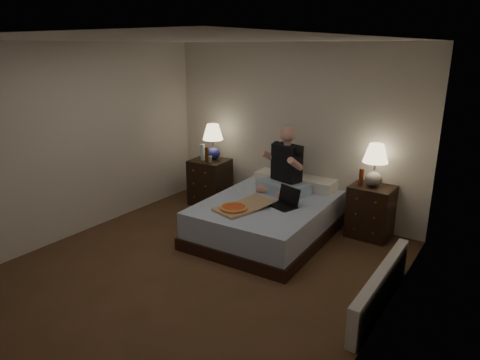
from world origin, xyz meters
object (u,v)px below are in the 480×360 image
Objects in this scene: soda_can at (210,159)px; radiator at (381,288)px; bed at (268,218)px; beer_bottle_left at (207,154)px; beer_bottle_right at (361,177)px; water_bottle at (203,152)px; lamp_left at (213,142)px; nightstand_left at (210,182)px; nightstand_right at (371,211)px; laptop at (282,198)px; pizza_box at (234,209)px; lamp_right at (375,165)px; person at (284,160)px.

soda_can reaches higher than radiator.
beer_bottle_left is at bearing 160.60° from bed.
water_bottle is at bearing -175.33° from beer_bottle_right.
beer_bottle_right is at bearing 1.73° from lamp_left.
nightstand_left is 0.45× the size of radiator.
nightstand_left is 0.50m from water_bottle.
nightstand_right is at bearing 1.00° from nightstand_left.
nightstand_left is 1.30× the size of lamp_left.
nightstand_right is 1.25m from laptop.
nightstand_right is (2.53, 0.22, -0.01)m from nightstand_left.
lamp_left is at bearing 151.16° from pizza_box.
bed is 1.55m from beer_bottle_left.
beer_bottle_right is 0.68× the size of laptop.
nightstand_right is at bearing 3.42° from lamp_left.
pizza_box is at bearing -132.71° from beer_bottle_right.
radiator is at bearing -67.22° from nightstand_right.
nightstand_left reaches higher than pizza_box.
beer_bottle_left reaches higher than nightstand_right.
beer_bottle_left reaches higher than bed.
bed is 19.66× the size of soda_can.
water_bottle is at bearing -173.86° from lamp_right.
beer_bottle_left is 1.60m from pizza_box.
person is 0.58× the size of radiator.
nightstand_left is 3.42m from radiator.
water_bottle is at bearing -167.24° from person.
person is at bearing -164.97° from beer_bottle_right.
water_bottle is at bearing 158.27° from radiator.
person is at bearing -0.94° from beer_bottle_left.
beer_bottle_right reaches higher than laptop.
radiator is (3.22, -1.29, -0.65)m from water_bottle.
water_bottle is 0.74× the size of laptop.
person is 1.22× the size of pizza_box.
bed is 1.33m from beer_bottle_right.
bed is at bearing 155.04° from radiator.
lamp_left is 0.24m from beer_bottle_left.
laptop is at bearing 64.71° from pizza_box.
beer_bottle_right is (2.47, 0.20, -0.04)m from water_bottle.
bed is 1.37m from nightstand_right.
bed is 2.11× the size of person.
nightstand_left reaches higher than nightstand_right.
laptop reaches higher than pizza_box.
soda_can is (-2.42, -0.33, -0.20)m from lamp_right.
water_bottle is 1.48m from person.
soda_can is 0.11× the size of person.
bed is at bearing 90.09° from pizza_box.
soda_can reaches higher than pizza_box.
nightstand_right is 2.68m from water_bottle.
nightstand_right is at bearing 0.00° from lamp_right.
water_bottle is at bearing 164.43° from soda_can.
lamp_left is at bearing 155.57° from radiator.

